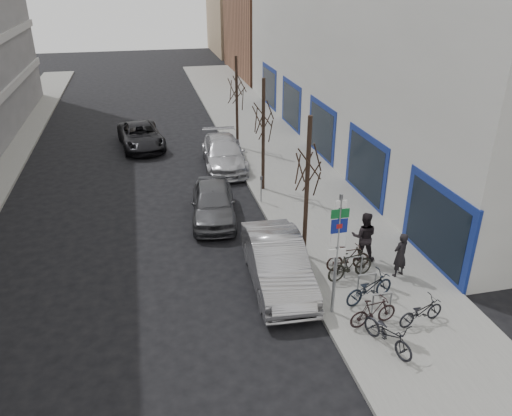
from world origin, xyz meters
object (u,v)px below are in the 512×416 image
highway_sign_pole (337,248)px  tree_near (308,156)px  parked_car_front (278,263)px  parked_car_back (224,153)px  bike_far_curb (421,310)px  bike_mid_curb (370,286)px  pedestrian_far (364,236)px  bike_near_left (389,331)px  meter_back (238,148)px  parked_car_mid (213,202)px  meter_mid (261,186)px  bike_mid_inner (350,265)px  bike_far_inner (348,257)px  meter_front (297,245)px  bike_rack (367,282)px  tree_far (236,81)px  bike_near_right (373,312)px  pedestrian_near (400,255)px  lane_car (141,136)px  tree_mid (263,109)px

highway_sign_pole → tree_near: tree_near is taller
parked_car_front → parked_car_back: (0.12, 11.64, -0.06)m
bike_far_curb → bike_mid_curb: bearing=24.8°
parked_car_front → pedestrian_far: size_ratio=2.67×
bike_near_left → meter_back: bearing=75.0°
bike_near_left → parked_car_mid: parked_car_mid is taller
tree_near → bike_near_left: size_ratio=3.00×
meter_mid → bike_mid_inner: (1.51, -6.86, -0.22)m
bike_near_left → bike_far_inner: bike_near_left is taller
meter_front → bike_mid_curb: bearing=-59.3°
parked_car_mid → highway_sign_pole: bearing=-64.1°
bike_near_left → bike_mid_inner: 3.55m
pedestrian_far → parked_car_back: bearing=-51.1°
meter_back → bike_mid_curb: (1.60, -13.70, -0.20)m
bike_rack → bike_mid_inner: bike_mid_inner is taller
tree_far → highway_sign_pole: bearing=-90.7°
parked_car_front → pedestrian_far: bearing=13.6°
tree_near → bike_near_left: 6.41m
highway_sign_pole → bike_far_inner: 3.17m
tree_far → bike_mid_curb: tree_far is taller
bike_near_right → bike_near_left: bearing=171.7°
pedestrian_near → bike_near_right: bearing=30.2°
meter_mid → bike_near_right: meter_mid is taller
highway_sign_pole → meter_mid: highway_sign_pole is taller
highway_sign_pole → parked_car_mid: size_ratio=0.92×
meter_mid → lane_car: 11.05m
meter_mid → bike_mid_inner: bearing=-77.6°
bike_mid_inner → parked_car_mid: parked_car_mid is taller
parked_car_front → lane_car: (-4.23, 16.15, -0.13)m
tree_far → lane_car: 6.82m
highway_sign_pole → parked_car_front: highway_sign_pole is taller
bike_mid_inner → bike_far_curb: 2.98m
tree_near → lane_car: 16.15m
tree_mid → bike_mid_curb: (1.15, -9.70, -3.39)m
parked_car_front → bike_rack: bearing=-26.7°
bike_mid_inner → pedestrian_far: (0.95, 1.10, 0.41)m
parked_car_front → parked_car_mid: parked_car_front is taller
tree_far → meter_mid: size_ratio=4.33×
bike_mid_curb → pedestrian_near: pedestrian_near is taller
tree_mid → parked_car_mid: tree_mid is taller
bike_mid_inner → bike_mid_curb: bearing=172.7°
tree_near → parked_car_back: size_ratio=1.02×
meter_mid → bike_far_inner: 6.54m
meter_mid → pedestrian_near: 7.77m
lane_car → meter_front: bearing=-78.4°
tree_mid → pedestrian_near: 9.53m
meter_front → parked_car_mid: (-2.35, 4.57, -0.14)m
tree_near → meter_back: (-0.45, 10.50, -3.19)m
bike_rack → parked_car_back: 13.37m
tree_near → meter_back: tree_near is taller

